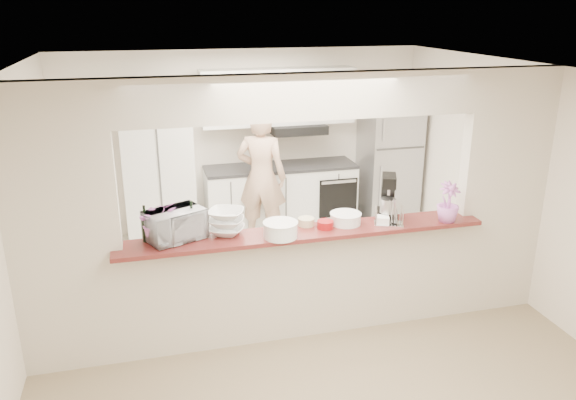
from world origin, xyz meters
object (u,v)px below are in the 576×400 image
object	(u,v)px
stand_mixer	(388,199)
person	(261,178)
refrigerator	(388,165)
toaster_oven	(175,225)

from	to	relation	value
stand_mixer	person	xyz separation A→B (m)	(-0.76, 2.24, -0.38)
stand_mixer	person	bearing A→B (deg)	108.84
refrigerator	person	distance (m)	1.99
stand_mixer	refrigerator	bearing A→B (deg)	65.21
stand_mixer	person	size ratio (longest dim) A/B	0.24
refrigerator	person	size ratio (longest dim) A/B	0.94
toaster_oven	stand_mixer	world-z (taller)	stand_mixer
refrigerator	toaster_oven	xyz separation A→B (m)	(-3.20, -2.60, 0.37)
toaster_oven	stand_mixer	xyz separation A→B (m)	(2.01, 0.01, 0.06)
refrigerator	stand_mixer	world-z (taller)	refrigerator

